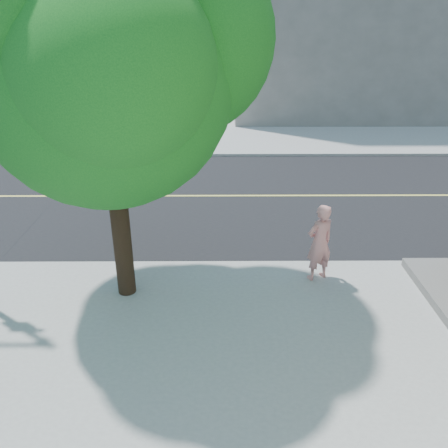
{
  "coord_description": "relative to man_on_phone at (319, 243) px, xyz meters",
  "views": [
    {
      "loc": [
        4.28,
        -9.24,
        5.32
      ],
      "look_at": [
        4.34,
        -0.49,
        1.3
      ],
      "focal_mm": 36.48,
      "sensor_mm": 36.0,
      "label": 1
    }
  ],
  "objects": [
    {
      "name": "ground",
      "position": [
        -6.34,
        0.74,
        -0.97
      ],
      "size": [
        140.0,
        140.0,
        0.0
      ],
      "primitive_type": "plane",
      "color": "black",
      "rests_on": "ground"
    },
    {
      "name": "sidewalk_ne",
      "position": [
        7.16,
        22.24,
        -0.91
      ],
      "size": [
        29.0,
        25.0,
        0.12
      ],
      "primitive_type": "cube",
      "color": "#9D9D9A",
      "rests_on": "ground"
    },
    {
      "name": "man_on_phone",
      "position": [
        0.0,
        0.0,
        0.0
      ],
      "size": [
        0.74,
        0.64,
        1.71
      ],
      "primitive_type": "imported",
      "rotation": [
        0.0,
        0.0,
        3.59
      ],
      "color": "#DB8883",
      "rests_on": "sidewalk_se"
    },
    {
      "name": "street_tree",
      "position": [
        -3.89,
        -0.5,
        3.89
      ],
      "size": [
        5.54,
        5.03,
        7.35
      ],
      "rotation": [
        0.0,
        0.0,
        -0.09
      ],
      "color": "black",
      "rests_on": "sidewalk_se"
    },
    {
      "name": "road_ew",
      "position": [
        -6.34,
        5.24,
        -0.97
      ],
      "size": [
        140.0,
        9.0,
        0.01
      ],
      "primitive_type": "cube",
      "color": "black",
      "rests_on": "ground"
    }
  ]
}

